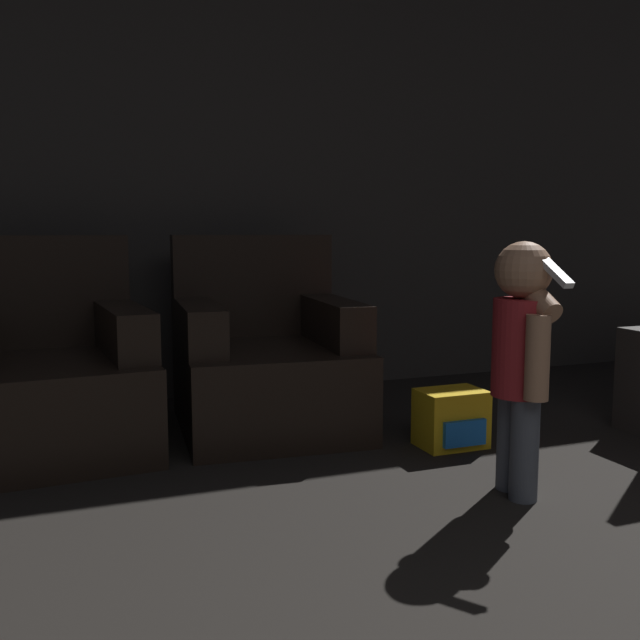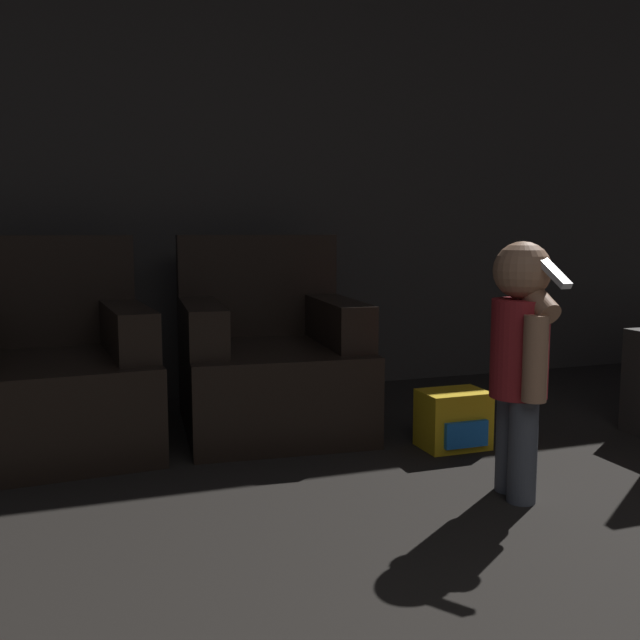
# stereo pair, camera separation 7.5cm
# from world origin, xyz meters

# --- Properties ---
(wall_back) EXTENTS (8.40, 0.05, 2.60)m
(wall_back) POSITION_xyz_m (0.00, 4.50, 1.30)
(wall_back) COLOR #33302D
(wall_back) RESTS_ON ground_plane
(armchair_left) EXTENTS (0.83, 0.93, 0.87)m
(armchair_left) POSITION_xyz_m (-0.85, 3.78, 0.30)
(armchair_left) COLOR black
(armchair_left) RESTS_ON ground_plane
(armchair_right) EXTENTS (0.85, 0.94, 0.87)m
(armchair_right) POSITION_xyz_m (0.09, 3.78, 0.30)
(armchair_right) COLOR black
(armchair_right) RESTS_ON ground_plane
(person_toddler) EXTENTS (0.19, 0.34, 0.86)m
(person_toddler) POSITION_xyz_m (0.63, 2.63, 0.51)
(person_toddler) COLOR #474C56
(person_toddler) RESTS_ON ground_plane
(toy_backpack) EXTENTS (0.27, 0.21, 0.24)m
(toy_backpack) POSITION_xyz_m (0.71, 3.18, 0.12)
(toy_backpack) COLOR yellow
(toy_backpack) RESTS_ON ground_plane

